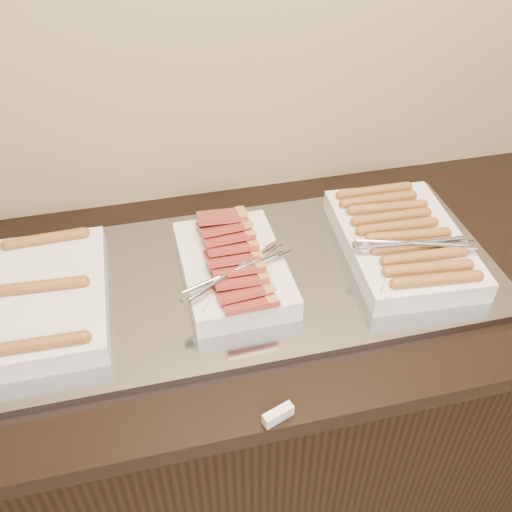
% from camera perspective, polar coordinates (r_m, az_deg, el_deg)
% --- Properties ---
extents(counter, '(2.06, 0.76, 0.90)m').
position_cam_1_polar(counter, '(1.61, -1.42, -14.39)').
color(counter, black).
rests_on(counter, ground).
extents(warming_tray, '(1.20, 0.50, 0.02)m').
position_cam_1_polar(warming_tray, '(1.26, -2.77, -2.50)').
color(warming_tray, '#90929D').
rests_on(warming_tray, counter).
extents(dish_left, '(0.25, 0.38, 0.07)m').
position_cam_1_polar(dish_left, '(1.25, -20.39, -3.87)').
color(dish_left, silver).
rests_on(dish_left, warming_tray).
extents(dish_center, '(0.26, 0.35, 0.09)m').
position_cam_1_polar(dish_center, '(1.23, -2.30, -1.02)').
color(dish_center, silver).
rests_on(dish_center, warming_tray).
extents(dish_right, '(0.29, 0.41, 0.08)m').
position_cam_1_polar(dish_right, '(1.35, 14.40, 1.55)').
color(dish_right, silver).
rests_on(dish_right, warming_tray).
extents(label_holder, '(0.06, 0.04, 0.02)m').
position_cam_1_polar(label_holder, '(1.03, 2.22, -15.58)').
color(label_holder, silver).
rests_on(label_holder, counter).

